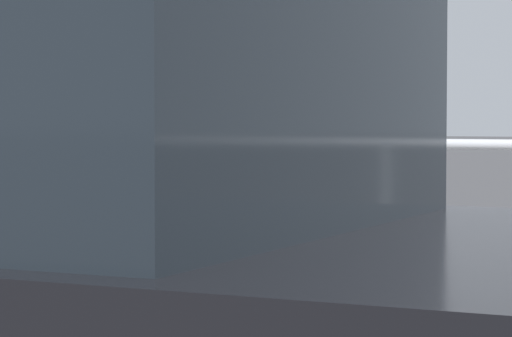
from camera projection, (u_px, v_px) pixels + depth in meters
The scene contains 3 objects.
parking_meter at pixel (293, 177), 4.26m from camera, with size 0.17×0.18×1.43m.
pedestrian_at_meter at pixel (134, 191), 4.59m from camera, with size 0.65×0.49×1.69m.
background_railing at pixel (439, 193), 6.82m from camera, with size 24.06×0.06×1.13m.
Camera 1 is at (1.98, -3.55, 1.37)m, focal length 82.90 mm.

